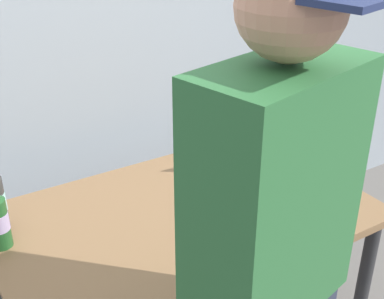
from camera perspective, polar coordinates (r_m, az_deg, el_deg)
The scene contains 3 objects.
desk at distance 1.94m, azimuth -0.90°, elevation -9.19°, with size 1.36×0.87×0.77m.
laptop at distance 2.12m, azimuth 7.90°, elevation -1.86°, with size 0.37×0.31×0.22m.
back_wall at distance 2.36m, azimuth -11.35°, elevation 13.48°, with size 6.00×0.10×2.60m, color #99A3AD.
Camera 1 is at (-0.80, -1.35, 1.82)m, focal length 47.44 mm.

